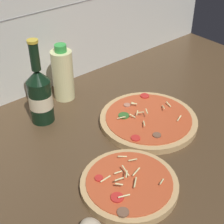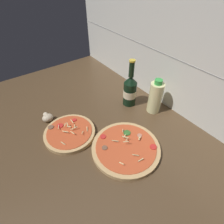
# 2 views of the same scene
# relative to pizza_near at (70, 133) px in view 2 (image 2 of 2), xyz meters

# --- Properties ---
(counter_slab) EXTENTS (1.60, 0.90, 0.03)m
(counter_slab) POSITION_rel_pizza_near_xyz_m (0.10, 0.09, -0.02)
(counter_slab) COLOR #4C3823
(counter_slab) RESTS_ON ground
(tile_backsplash) EXTENTS (1.60, 0.01, 0.60)m
(tile_backsplash) POSITION_rel_pizza_near_xyz_m (0.10, 0.54, 0.26)
(tile_backsplash) COLOR silver
(tile_backsplash) RESTS_ON ground
(pizza_near) EXTENTS (0.24, 0.24, 0.05)m
(pizza_near) POSITION_rel_pizza_near_xyz_m (0.00, 0.00, 0.00)
(pizza_near) COLOR tan
(pizza_near) RESTS_ON counter_slab
(pizza_far) EXTENTS (0.30, 0.30, 0.05)m
(pizza_far) POSITION_rel_pizza_near_xyz_m (0.22, 0.16, -0.00)
(pizza_far) COLOR tan
(pizza_far) RESTS_ON counter_slab
(beer_bottle) EXTENTS (0.07, 0.07, 0.26)m
(beer_bottle) POSITION_rel_pizza_near_xyz_m (-0.01, 0.38, 0.08)
(beer_bottle) COLOR black
(beer_bottle) RESTS_ON counter_slab
(oil_bottle) EXTENTS (0.07, 0.07, 0.19)m
(oil_bottle) POSITION_rel_pizza_near_xyz_m (0.11, 0.45, 0.08)
(oil_bottle) COLOR beige
(oil_bottle) RESTS_ON counter_slab
(mushroom_left) EXTENTS (0.06, 0.06, 0.04)m
(mushroom_left) POSITION_rel_pizza_near_xyz_m (-0.15, -0.05, 0.01)
(mushroom_left) COLOR beige
(mushroom_left) RESTS_ON counter_slab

